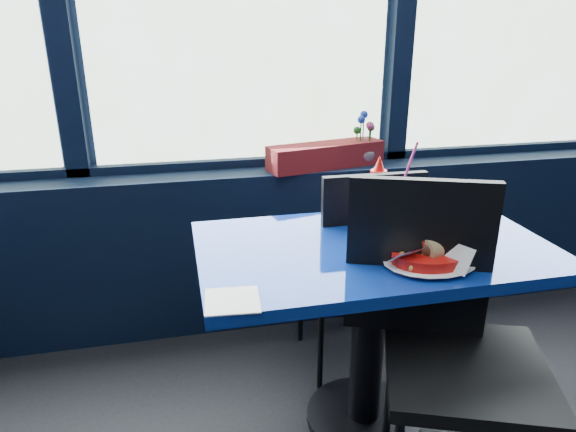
% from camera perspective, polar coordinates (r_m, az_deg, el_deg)
% --- Properties ---
extents(window_sill, '(5.00, 0.26, 0.80)m').
position_cam_1_polar(window_sill, '(2.62, -4.16, -3.32)').
color(window_sill, black).
rests_on(window_sill, ground).
extents(near_table, '(1.20, 0.70, 0.75)m').
position_cam_1_polar(near_table, '(1.86, 9.19, -8.26)').
color(near_table, black).
rests_on(near_table, ground).
extents(chair_near_front, '(0.60, 0.60, 1.03)m').
position_cam_1_polar(chair_near_front, '(1.66, 17.11, -11.87)').
color(chair_near_front, black).
rests_on(chair_near_front, ground).
extents(chair_near_back, '(0.43, 0.44, 0.94)m').
position_cam_1_polar(chair_near_back, '(2.16, 7.87, -4.77)').
color(chair_near_back, black).
rests_on(chair_near_back, ground).
extents(planter_box, '(0.60, 0.27, 0.12)m').
position_cam_1_polar(planter_box, '(2.53, 4.22, 6.75)').
color(planter_box, maroon).
rests_on(planter_box, window_sill).
extents(flower_vase, '(0.14, 0.14, 0.26)m').
position_cam_1_polar(flower_vase, '(2.61, 8.42, 7.51)').
color(flower_vase, silver).
rests_on(flower_vase, window_sill).
extents(food_basket, '(0.27, 0.26, 0.10)m').
position_cam_1_polar(food_basket, '(1.66, 15.66, -4.16)').
color(food_basket, red).
rests_on(food_basket, near_table).
extents(ketchup_bottle, '(0.06, 0.06, 0.24)m').
position_cam_1_polar(ketchup_bottle, '(2.03, 9.94, 3.00)').
color(ketchup_bottle, red).
rests_on(ketchup_bottle, near_table).
extents(soda_cup, '(0.10, 0.10, 0.33)m').
position_cam_1_polar(soda_cup, '(1.92, 12.43, 1.02)').
color(soda_cup, navy).
rests_on(soda_cup, near_table).
extents(napkin, '(0.16, 0.16, 0.00)m').
position_cam_1_polar(napkin, '(1.42, -6.22, -9.33)').
color(napkin, white).
rests_on(napkin, near_table).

